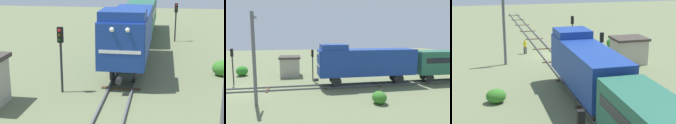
# 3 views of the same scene
# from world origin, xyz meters

# --- Properties ---
(locomotive) EXTENTS (2.90, 11.60, 4.60)m
(locomotive) POSITION_xyz_m (0.00, 13.84, 2.77)
(locomotive) COLOR navy
(locomotive) RESTS_ON railway_track
(passenger_car_leading) EXTENTS (2.84, 14.00, 3.66)m
(passenger_car_leading) POSITION_xyz_m (0.00, 27.18, 2.52)
(passenger_car_leading) COLOR #26604C
(passenger_car_leading) RESTS_ON railway_track
(traffic_signal_mid) EXTENTS (0.32, 0.34, 3.94)m
(traffic_signal_mid) POSITION_xyz_m (-3.40, 8.13, 2.75)
(traffic_signal_mid) COLOR #262628
(traffic_signal_mid) RESTS_ON ground
(traffic_signal_far) EXTENTS (0.32, 0.34, 3.85)m
(traffic_signal_far) POSITION_xyz_m (3.60, 24.30, 2.69)
(traffic_signal_far) COLOR #262628
(traffic_signal_far) RESTS_ON ground
(bush_near) EXTENTS (1.48, 1.21, 1.08)m
(bush_near) POSITION_xyz_m (6.61, 12.98, 0.54)
(bush_near) COLOR #347526
(bush_near) RESTS_ON ground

